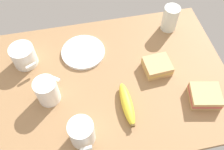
{
  "coord_description": "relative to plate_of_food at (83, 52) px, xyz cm",
  "views": [
    {
      "loc": [
        10.35,
        50.16,
        81.39
      ],
      "look_at": [
        0.0,
        0.0,
        5.0
      ],
      "focal_mm": 39.65,
      "sensor_mm": 36.0,
      "label": 1
    }
  ],
  "objects": [
    {
      "name": "tabletop",
      "position": [
        -8.95,
        15.12,
        -1.6
      ],
      "size": [
        90.0,
        64.0,
        2.0
      ],
      "primitive_type": "cube",
      "color": "#936D47",
      "rests_on": "ground"
    },
    {
      "name": "plate_of_food",
      "position": [
        0.0,
        0.0,
        0.0
      ],
      "size": [
        17.72,
        17.72,
        1.2
      ],
      "color": "white",
      "rests_on": "tabletop"
    },
    {
      "name": "coffee_mug_black",
      "position": [
        4.99,
        35.79,
        4.47
      ],
      "size": [
        8.14,
        10.37,
        9.86
      ],
      "color": "white",
      "rests_on": "tabletop"
    },
    {
      "name": "coffee_mug_milky",
      "position": [
        22.85,
        0.33,
        3.79
      ],
      "size": [
        9.6,
        11.79,
        8.51
      ],
      "color": "white",
      "rests_on": "tabletop"
    },
    {
      "name": "coffee_mug_spare",
      "position": [
        14.74,
        18.48,
        4.6
      ],
      "size": [
        8.97,
        9.82,
        10.12
      ],
      "color": "white",
      "rests_on": "tabletop"
    },
    {
      "name": "sandwich_main",
      "position": [
        -39.64,
        30.07,
        1.6
      ],
      "size": [
        12.13,
        11.32,
        4.4
      ],
      "color": "tan",
      "rests_on": "tabletop"
    },
    {
      "name": "sandwich_side",
      "position": [
        -26.91,
        14.2,
        1.6
      ],
      "size": [
        10.4,
        9.47,
        4.4
      ],
      "color": "tan",
      "rests_on": "tabletop"
    },
    {
      "name": "glass_of_milk",
      "position": [
        -38.71,
        -6.63,
        4.37
      ],
      "size": [
        6.66,
        6.66,
        11.19
      ],
      "color": "silver",
      "rests_on": "tabletop"
    },
    {
      "name": "banana",
      "position": [
        -11.76,
        27.42,
        1.33
      ],
      "size": [
        3.98,
        17.15,
        3.85
      ],
      "color": "yellow",
      "rests_on": "tabletop"
    }
  ]
}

